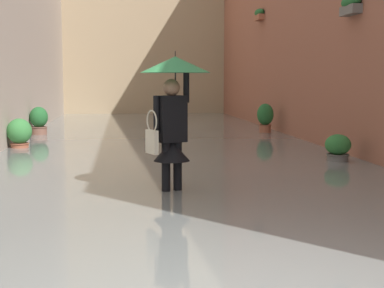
{
  "coord_description": "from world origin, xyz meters",
  "views": [
    {
      "loc": [
        0.97,
        3.71,
        1.71
      ],
      "look_at": [
        0.13,
        -3.48,
        0.9
      ],
      "focal_mm": 54.95,
      "sensor_mm": 36.0,
      "label": 1
    }
  ],
  "objects_px": {
    "person_wading": "(173,99)",
    "potted_plant_far_right": "(39,123)",
    "potted_plant_mid_left": "(265,119)",
    "potted_plant_near_right": "(19,135)",
    "potted_plant_far_left": "(338,151)"
  },
  "relations": [
    {
      "from": "person_wading",
      "to": "potted_plant_far_right",
      "type": "height_order",
      "value": "person_wading"
    },
    {
      "from": "person_wading",
      "to": "potted_plant_mid_left",
      "type": "xyz_separation_m",
      "value": [
        -3.37,
        -8.49,
        -0.87
      ]
    },
    {
      "from": "potted_plant_far_left",
      "to": "potted_plant_far_right",
      "type": "height_order",
      "value": "potted_plant_far_right"
    },
    {
      "from": "potted_plant_mid_left",
      "to": "potted_plant_far_left",
      "type": "bearing_deg",
      "value": 89.36
    },
    {
      "from": "potted_plant_far_left",
      "to": "potted_plant_near_right",
      "type": "bearing_deg",
      "value": -25.03
    },
    {
      "from": "potted_plant_far_right",
      "to": "potted_plant_mid_left",
      "type": "height_order",
      "value": "potted_plant_mid_left"
    },
    {
      "from": "potted_plant_far_right",
      "to": "potted_plant_mid_left",
      "type": "distance_m",
      "value": 6.38
    },
    {
      "from": "potted_plant_mid_left",
      "to": "potted_plant_near_right",
      "type": "height_order",
      "value": "potted_plant_mid_left"
    },
    {
      "from": "person_wading",
      "to": "potted_plant_far_right",
      "type": "xyz_separation_m",
      "value": [
        3.0,
        -8.63,
        -0.93
      ]
    },
    {
      "from": "person_wading",
      "to": "potted_plant_mid_left",
      "type": "distance_m",
      "value": 9.18
    },
    {
      "from": "person_wading",
      "to": "potted_plant_far_right",
      "type": "distance_m",
      "value": 9.18
    },
    {
      "from": "potted_plant_far_left",
      "to": "potted_plant_mid_left",
      "type": "bearing_deg",
      "value": -90.64
    },
    {
      "from": "person_wading",
      "to": "potted_plant_far_right",
      "type": "bearing_deg",
      "value": -70.82
    },
    {
      "from": "person_wading",
      "to": "potted_plant_mid_left",
      "type": "relative_size",
      "value": 2.08
    },
    {
      "from": "potted_plant_near_right",
      "to": "potted_plant_far_right",
      "type": "bearing_deg",
      "value": -89.92
    }
  ]
}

